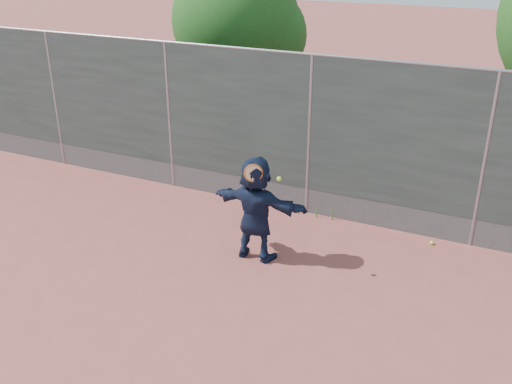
% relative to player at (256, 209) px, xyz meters
% --- Properties ---
extents(ground, '(80.00, 80.00, 0.00)m').
position_rel_player_xyz_m(ground, '(0.16, -1.58, -0.88)').
color(ground, '#9E4C42').
rests_on(ground, ground).
extents(player, '(1.64, 0.57, 1.76)m').
position_rel_player_xyz_m(player, '(0.00, 0.00, 0.00)').
color(player, '#141E39').
rests_on(player, ground).
extents(ball_ground, '(0.07, 0.07, 0.07)m').
position_rel_player_xyz_m(ball_ground, '(2.57, 1.64, -0.84)').
color(ball_ground, '#CDF737').
rests_on(ball_ground, ground).
extents(fence, '(20.00, 0.06, 3.03)m').
position_rel_player_xyz_m(fence, '(0.16, 1.92, 0.70)').
color(fence, '#38423D').
rests_on(fence, ground).
extents(swing_action, '(0.61, 0.17, 0.51)m').
position_rel_player_xyz_m(swing_action, '(0.09, -0.20, 0.68)').
color(swing_action, '#C16012').
rests_on(swing_action, ground).
extents(tree_left, '(3.15, 3.00, 4.53)m').
position_rel_player_xyz_m(tree_left, '(-2.68, 4.97, 2.06)').
color(tree_left, '#382314').
rests_on(tree_left, ground).
extents(weed_clump, '(0.68, 0.07, 0.30)m').
position_rel_player_xyz_m(weed_clump, '(0.46, 1.80, -0.74)').
color(weed_clump, '#387226').
rests_on(weed_clump, ground).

